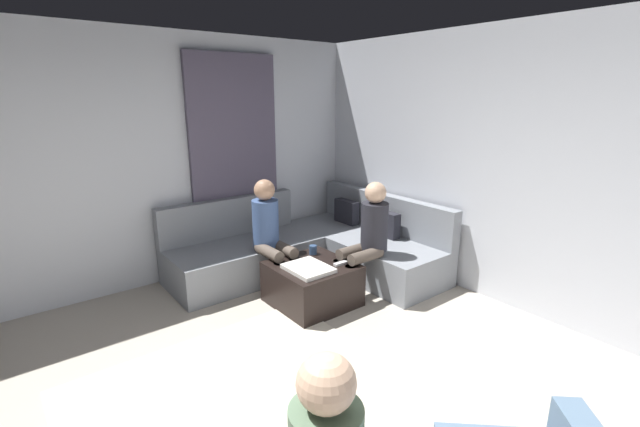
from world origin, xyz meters
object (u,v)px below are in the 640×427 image
(ottoman, at_px, (312,284))
(coffee_mug, at_px, (313,250))
(game_remote, at_px, (341,263))
(sectional_couch, at_px, (313,248))
(person_on_couch_side, at_px, (271,232))
(person_on_couch_back, at_px, (367,235))

(ottoman, distance_m, coffee_mug, 0.38)
(game_remote, bearing_deg, sectional_couch, 160.55)
(person_on_couch_side, bearing_deg, person_on_couch_back, 135.79)
(coffee_mug, relative_size, person_on_couch_side, 0.08)
(sectional_couch, xyz_separation_m, person_on_couch_side, (0.15, -0.67, 0.38))
(sectional_couch, xyz_separation_m, person_on_couch_back, (0.85, 0.06, 0.38))
(sectional_couch, xyz_separation_m, coffee_mug, (0.45, -0.34, 0.19))
(coffee_mug, xyz_separation_m, person_on_couch_side, (-0.30, -0.33, 0.19))
(game_remote, distance_m, person_on_couch_side, 0.82)
(sectional_couch, relative_size, coffee_mug, 26.84)
(ottoman, bearing_deg, game_remote, 50.71)
(sectional_couch, bearing_deg, coffee_mug, -37.12)
(coffee_mug, height_order, person_on_couch_side, person_on_couch_side)
(ottoman, xyz_separation_m, person_on_couch_back, (0.19, 0.57, 0.45))
(sectional_couch, relative_size, person_on_couch_back, 2.12)
(sectional_couch, xyz_separation_m, game_remote, (0.85, -0.30, 0.15))
(person_on_couch_back, bearing_deg, coffee_mug, 44.25)
(person_on_couch_back, distance_m, person_on_couch_side, 1.01)
(coffee_mug, distance_m, person_on_couch_back, 0.60)
(person_on_couch_back, bearing_deg, sectional_couch, 3.69)
(coffee_mug, bearing_deg, sectional_couch, 142.88)
(person_on_couch_back, bearing_deg, ottoman, 72.14)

